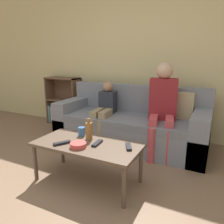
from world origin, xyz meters
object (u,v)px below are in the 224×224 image
person_child (104,109)px  bookshelf (64,106)px  snack_bowl (78,145)px  bottle (89,131)px  coffee_table (87,147)px  tv_remote_1 (62,143)px  person_adult (163,102)px  tv_remote_0 (97,143)px  couch (131,125)px  tv_remote_2 (129,147)px  cup_near (82,131)px

person_child → bookshelf: bearing=149.6°
person_child → snack_bowl: 1.19m
bookshelf → bottle: bearing=-44.3°
coffee_table → tv_remote_1: 0.25m
bookshelf → person_child: bearing=-24.7°
person_adult → tv_remote_0: 1.15m
coffee_table → bottle: bottle is taller
couch → coffee_table: bearing=-91.1°
tv_remote_0 → bookshelf: bearing=133.1°
couch → bookshelf: bearing=165.1°
person_child → tv_remote_0: (0.45, -0.99, -0.09)m
person_child → snack_bowl: bearing=-79.8°
person_child → tv_remote_2: person_child is taller
tv_remote_1 → snack_bowl: (0.19, 0.01, 0.01)m
tv_remote_1 → bottle: (0.18, 0.23, 0.09)m
bookshelf → person_adult: size_ratio=0.74×
snack_bowl → tv_remote_1: bearing=-177.3°
coffee_table → bookshelf: bearing=134.5°
person_adult → bookshelf: bearing=154.6°
couch → tv_remote_1: size_ratio=12.81×
couch → person_adult: person_adult is taller
person_adult → bottle: size_ratio=5.22×
couch → tv_remote_2: bearing=-69.7°
coffee_table → snack_bowl: size_ratio=6.84×
person_adult → person_child: size_ratio=1.32×
bookshelf → tv_remote_2: (1.96, -1.48, 0.10)m
cup_near → tv_remote_1: (-0.04, -0.29, -0.04)m
person_adult → tv_remote_2: (-0.07, -1.00, -0.26)m
coffee_table → person_adult: person_adult is taller
person_adult → snack_bowl: (-0.51, -1.20, -0.25)m
coffee_table → bottle: (-0.04, 0.10, 0.14)m
couch → person_adult: (0.47, -0.07, 0.41)m
couch → bottle: size_ratio=9.44×
bookshelf → coffee_table: size_ratio=0.82×
bookshelf → tv_remote_2: bookshelf is taller
cup_near → coffee_table: bearing=-43.5°
tv_remote_2 → snack_bowl: bearing=178.0°
bottle → couch: bearing=86.9°
bookshelf → coffee_table: bookshelf is taller
tv_remote_0 → tv_remote_2: bearing=7.1°
tv_remote_2 → bottle: (-0.45, 0.01, 0.09)m
couch → bottle: (-0.06, -1.06, 0.23)m
cup_near → bookshelf: bearing=134.2°
person_child → tv_remote_2: bearing=-56.4°
person_child → tv_remote_0: person_child is taller
coffee_table → tv_remote_1: bearing=-149.2°
couch → bottle: couch is taller
couch → cup_near: 1.03m
couch → snack_bowl: 1.28m
cup_near → bottle: size_ratio=0.42×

